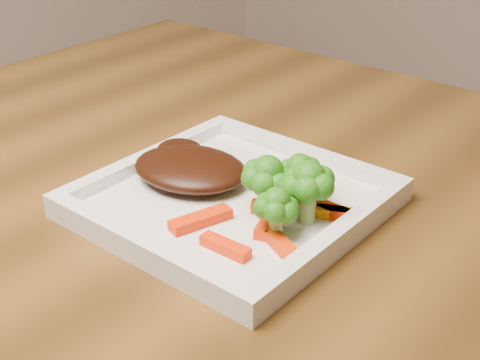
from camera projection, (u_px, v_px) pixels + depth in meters
The scene contains 14 objects.
plate at pixel (233, 203), 0.69m from camera, with size 0.27×0.27×0.01m, color white.
steak at pixel (190, 168), 0.72m from camera, with size 0.13×0.10×0.03m, color black.
broccoli_0 at pixel (299, 172), 0.66m from camera, with size 0.05×0.05×0.07m, color #2E6310, non-canonical shape.
broccoli_1 at pixel (308, 192), 0.63m from camera, with size 0.06×0.06×0.06m, color #106311, non-canonical shape.
broccoli_2 at pixel (276, 210), 0.61m from camera, with size 0.05×0.05×0.06m, color #315F0F, non-canonical shape.
broccoli_3 at pixel (267, 185), 0.65m from camera, with size 0.06×0.06×0.06m, color #377213, non-canonical shape.
carrot_0 at pixel (225, 247), 0.60m from camera, with size 0.05×0.01×0.01m, color #F22B03.
carrot_1 at pixel (284, 248), 0.60m from camera, with size 0.05×0.01×0.01m, color red.
carrot_2 at pixel (201, 219), 0.64m from camera, with size 0.06×0.02×0.01m, color red.
carrot_3 at pixel (341, 213), 0.65m from camera, with size 0.05×0.01×0.01m, color orange.
carrot_4 at pixel (275, 176), 0.72m from camera, with size 0.06×0.02×0.01m, color orange.
carrot_5 at pixel (267, 223), 0.64m from camera, with size 0.05×0.01×0.01m, color #F13103.
carrot_6 at pixel (279, 208), 0.66m from camera, with size 0.05×0.01×0.01m, color red.
carrot_7 at pixel (333, 212), 0.65m from camera, with size 0.06×0.02×0.01m, color red.
Camera 1 is at (0.17, -0.66, 1.10)m, focal length 50.00 mm.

